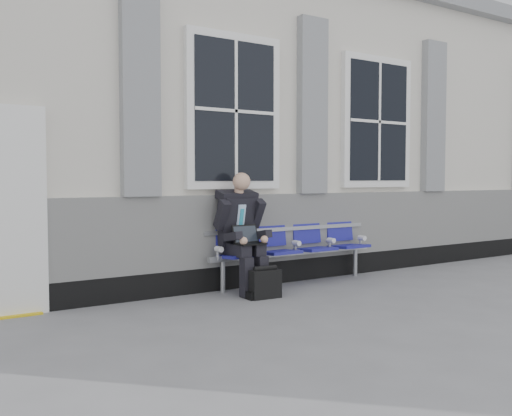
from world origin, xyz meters
TOP-DOWN VIEW (x-y plane):
  - ground at (0.00, 0.00)m, footprint 70.00×70.00m
  - station_building at (-0.02, 3.47)m, footprint 14.40×4.40m
  - bench at (-1.31, 1.32)m, footprint 2.60×0.47m
  - businessman at (-2.21, 1.18)m, footprint 0.61×0.81m
  - briefcase at (-2.15, 0.74)m, footprint 0.38×0.18m

SIDE VIEW (x-z plane):
  - ground at x=0.00m, z-range 0.00..0.00m
  - briefcase at x=-2.15m, z-range -0.02..0.37m
  - bench at x=-1.31m, z-range 0.10..1.01m
  - businessman at x=-2.21m, z-range 0.05..1.53m
  - station_building at x=-0.02m, z-range -0.02..4.47m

